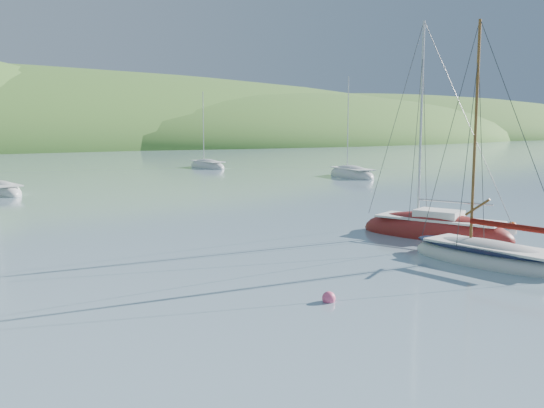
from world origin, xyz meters
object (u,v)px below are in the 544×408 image
daysailer_white (488,257)px  distant_sloop_d (351,175)px  distant_sloop_b (207,167)px  sloop_red (435,232)px  distant_sloop_a (1,192)px

daysailer_white → distant_sloop_d: 41.23m
daysailer_white → distant_sloop_b: 58.22m
distant_sloop_b → distant_sloop_d: 22.35m
sloop_red → distant_sloop_a: 35.99m
daysailer_white → distant_sloop_a: daysailer_white is taller
distant_sloop_b → distant_sloop_d: distant_sloop_d is taller
distant_sloop_d → daysailer_white: bearing=-110.6°
distant_sloop_a → distant_sloop_b: size_ratio=0.92×
sloop_red → distant_sloop_d: distant_sloop_d is taller
distant_sloop_a → distant_sloop_d: size_ratio=0.85×
distant_sloop_d → distant_sloop_a: bearing=-173.2°
daysailer_white → distant_sloop_b: (15.54, 56.11, -0.05)m
sloop_red → daysailer_white: bearing=-137.3°
daysailer_white → distant_sloop_b: distant_sloop_b is taller
daysailer_white → distant_sloop_a: size_ratio=1.05×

